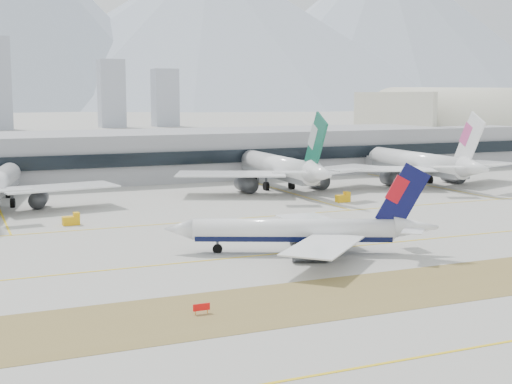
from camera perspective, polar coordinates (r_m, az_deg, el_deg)
name	(u,v)px	position (r m, az deg, el deg)	size (l,w,h in m)	color
ground	(302,245)	(130.61, 3.68, -4.22)	(3000.00, 3000.00, 0.00)	#9F9C95
taxiing_airliner	(303,231)	(123.07, 3.80, -3.15)	(44.70, 37.96, 15.95)	white
widebody_cathay	(281,169)	(203.02, 1.98, 1.88)	(65.12, 63.62, 23.22)	white
widebody_china_air	(421,164)	(222.16, 13.08, 2.18)	(64.18, 62.70, 22.88)	white
terminal	(143,155)	(236.68, -9.02, 2.97)	(280.00, 43.10, 15.00)	gray
hangar	(476,156)	(328.37, 17.19, 2.77)	(91.00, 60.00, 60.00)	beige
hold_sign_left	(201,307)	(90.30, -4.39, -9.18)	(2.20, 0.15, 1.35)	red
gse_b	(72,220)	(154.48, -14.53, -2.18)	(3.55, 2.00, 2.60)	#E4A40C
gse_c	(343,198)	(182.47, 7.00, -0.47)	(3.55, 2.00, 2.60)	#E4A40C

